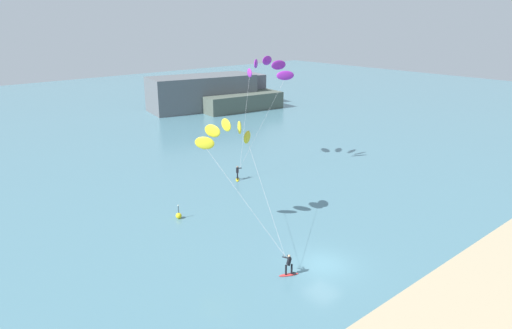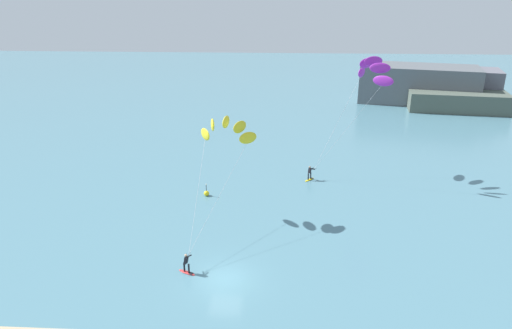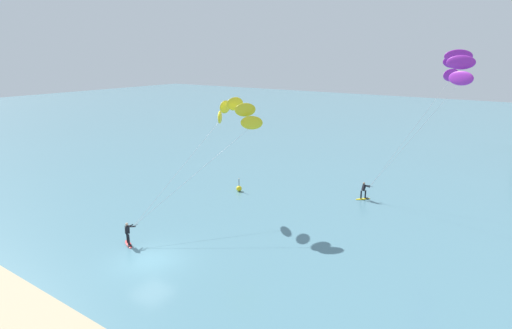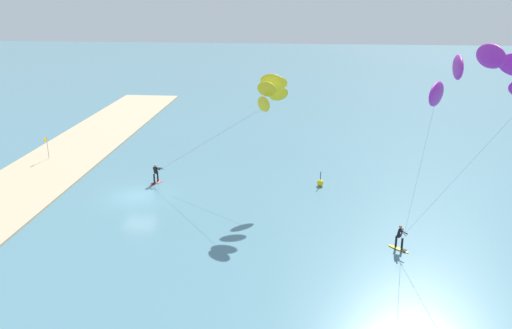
# 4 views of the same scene
# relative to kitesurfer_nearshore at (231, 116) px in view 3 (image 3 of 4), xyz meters

# --- Properties ---
(ground_plane) EXTENTS (240.00, 240.00, 0.00)m
(ground_plane) POSITION_rel_kitesurfer_nearshore_xyz_m (1.01, -10.23, -8.28)
(ground_plane) COLOR slate
(kitesurfer_nearshore) EXTENTS (5.72, 11.73, 9.83)m
(kitesurfer_nearshore) POSITION_rel_kitesurfer_nearshore_xyz_m (0.00, 0.00, 0.00)
(kitesurfer_nearshore) COLOR red
(kitesurfer_nearshore) RESTS_ON ground
(kitesurfer_mid_water) EXTENTS (8.79, 6.40, 13.63)m
(kitesurfer_mid_water) POSITION_rel_kitesurfer_nearshore_xyz_m (14.56, 11.18, 3.58)
(kitesurfer_mid_water) COLOR yellow
(kitesurfer_mid_water) RESTS_ON ground
(marker_buoy) EXTENTS (0.56, 0.56, 1.38)m
(marker_buoy) POSITION_rel_kitesurfer_nearshore_xyz_m (-2.64, 4.42, -7.98)
(marker_buoy) COLOR yellow
(marker_buoy) RESTS_ON ground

